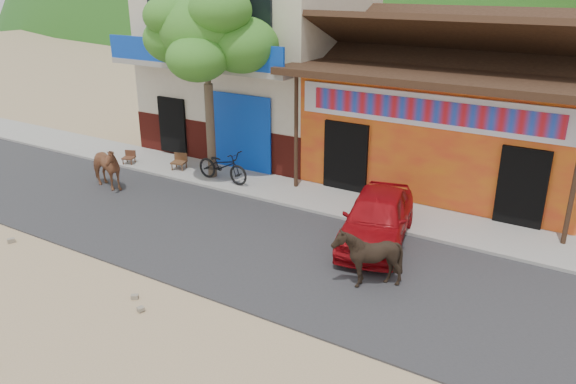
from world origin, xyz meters
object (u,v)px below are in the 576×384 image
at_px(red_car, 377,217).
at_px(cafe_chair_right, 178,155).
at_px(scooter, 223,166).
at_px(tree, 208,84).
at_px(cafe_chair_left, 128,152).
at_px(cow_dark, 367,257).
at_px(cow_tan, 104,167).

relative_size(red_car, cafe_chair_right, 3.90).
xyz_separation_m(red_car, scooter, (-5.80, 1.33, -0.06)).
relative_size(red_car, scooter, 1.97).
bearing_deg(scooter, cafe_chair_right, 87.40).
height_order(tree, scooter, tree).
bearing_deg(cafe_chair_left, cow_dark, -38.25).
bearing_deg(cow_dark, cafe_chair_right, -108.50).
height_order(scooter, cafe_chair_right, scooter).
relative_size(tree, scooter, 3.11).
height_order(red_car, cafe_chair_right, red_car).
bearing_deg(cafe_chair_right, red_car, -30.40).
bearing_deg(cow_tan, scooter, -42.80).
distance_m(red_car, cafe_chair_right, 7.94).
bearing_deg(tree, red_car, -13.64).
distance_m(cow_tan, red_car, 8.71).
distance_m(tree, cow_tan, 4.11).
xyz_separation_m(tree, cow_tan, (-2.27, -2.46, -2.39)).
bearing_deg(scooter, red_car, -100.52).
relative_size(scooter, cafe_chair_right, 1.98).
xyz_separation_m(cow_tan, red_car, (8.67, 0.91, -0.04)).
relative_size(cafe_chair_left, cafe_chair_right, 0.83).
relative_size(cow_tan, cafe_chair_right, 1.67).
xyz_separation_m(cow_tan, cafe_chair_left, (-1.04, 1.96, -0.20)).
height_order(tree, red_car, tree).
bearing_deg(cow_tan, tree, -33.41).
height_order(cow_tan, red_car, cow_tan).
bearing_deg(tree, cafe_chair_left, -171.40).
height_order(cow_dark, cafe_chair_left, cow_dark).
xyz_separation_m(red_car, cafe_chair_right, (-7.80, 1.50, -0.08)).
height_order(red_car, scooter, red_car).
relative_size(scooter, cafe_chair_left, 2.38).
xyz_separation_m(tree, cafe_chair_left, (-3.31, -0.50, -2.59)).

